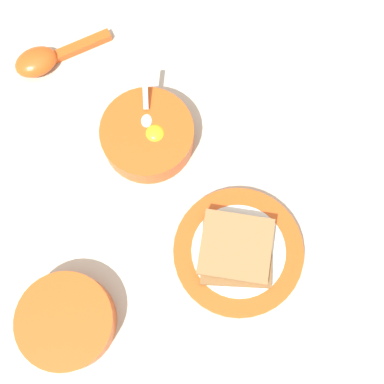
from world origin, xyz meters
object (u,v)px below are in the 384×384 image
(egg_bowl, at_px, (148,135))
(congee_bowl, at_px, (66,321))
(toast_sandwich, at_px, (236,250))
(soup_spoon, at_px, (44,59))
(toast_plate, at_px, (238,252))

(egg_bowl, bearing_deg, congee_bowl, 159.56)
(toast_sandwich, height_order, soup_spoon, toast_sandwich)
(egg_bowl, bearing_deg, toast_plate, -141.76)
(egg_bowl, height_order, congee_bowl, egg_bowl)
(toast_plate, relative_size, soup_spoon, 1.20)
(egg_bowl, height_order, soup_spoon, egg_bowl)
(toast_plate, relative_size, congee_bowl, 1.42)
(toast_plate, bearing_deg, congee_bowl, 113.09)
(soup_spoon, relative_size, congee_bowl, 1.18)
(egg_bowl, xyz_separation_m, congee_bowl, (-0.26, 0.10, 0.00))
(egg_bowl, relative_size, congee_bowl, 1.16)
(toast_sandwich, bearing_deg, egg_bowl, 37.10)
(egg_bowl, xyz_separation_m, soup_spoon, (0.13, 0.16, -0.01))
(toast_sandwich, distance_m, soup_spoon, 0.41)
(toast_plate, height_order, soup_spoon, soup_spoon)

